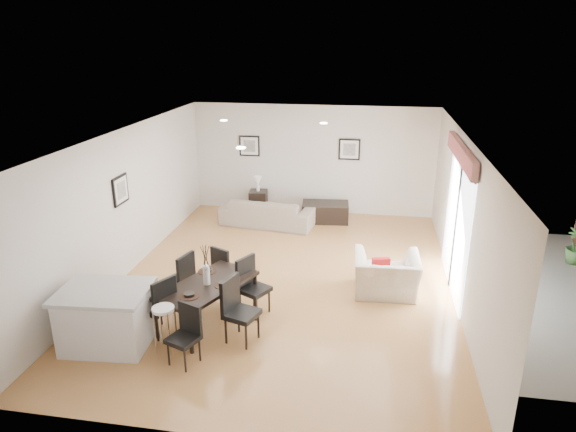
% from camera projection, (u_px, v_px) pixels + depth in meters
% --- Properties ---
extents(ground, '(8.00, 8.00, 0.00)m').
position_uv_depth(ground, '(285.00, 280.00, 9.48)').
color(ground, tan).
rests_on(ground, ground).
extents(wall_back, '(6.00, 0.04, 2.70)m').
position_uv_depth(wall_back, '(313.00, 160.00, 12.75)').
color(wall_back, beige).
rests_on(wall_back, ground).
extents(wall_front, '(6.00, 0.04, 2.70)m').
position_uv_depth(wall_front, '(219.00, 334.00, 5.32)').
color(wall_front, beige).
rests_on(wall_front, ground).
extents(wall_left, '(0.04, 8.00, 2.70)m').
position_uv_depth(wall_left, '(126.00, 202.00, 9.51)').
color(wall_left, beige).
rests_on(wall_left, ground).
extents(wall_right, '(0.04, 8.00, 2.70)m').
position_uv_depth(wall_right, '(462.00, 221.00, 8.56)').
color(wall_right, beige).
rests_on(wall_right, ground).
extents(ceiling, '(6.00, 8.00, 0.02)m').
position_uv_depth(ceiling, '(285.00, 135.00, 8.58)').
color(ceiling, white).
rests_on(ceiling, wall_back).
extents(sofa, '(2.27, 1.11, 0.64)m').
position_uv_depth(sofa, '(268.00, 212.00, 12.13)').
color(sofa, gray).
rests_on(sofa, ground).
extents(armchair, '(1.14, 1.01, 0.71)m').
position_uv_depth(armchair, '(386.00, 275.00, 8.88)').
color(armchair, silver).
rests_on(armchair, ground).
extents(dining_table, '(1.40, 1.81, 0.67)m').
position_uv_depth(dining_table, '(207.00, 288.00, 7.89)').
color(dining_table, black).
rests_on(dining_table, ground).
extents(dining_chair_wnear, '(0.58, 0.58, 0.95)m').
position_uv_depth(dining_chair_wnear, '(161.00, 303.00, 7.59)').
color(dining_chair_wnear, black).
rests_on(dining_chair_wnear, ground).
extents(dining_chair_wfar, '(0.54, 0.54, 0.97)m').
position_uv_depth(dining_chair_wfar, '(181.00, 278.00, 8.35)').
color(dining_chair_wfar, black).
rests_on(dining_chair_wfar, ground).
extents(dining_chair_enear, '(0.56, 0.56, 0.99)m').
position_uv_depth(dining_chair_enear, '(237.00, 306.00, 7.47)').
color(dining_chair_enear, black).
rests_on(dining_chair_enear, ground).
extents(dining_chair_efar, '(0.57, 0.57, 0.94)m').
position_uv_depth(dining_chair_efar, '(251.00, 282.00, 8.24)').
color(dining_chair_efar, black).
rests_on(dining_chair_efar, ground).
extents(dining_chair_head, '(0.49, 0.49, 0.85)m').
position_uv_depth(dining_chair_head, '(186.00, 331.00, 6.99)').
color(dining_chair_head, black).
rests_on(dining_chair_head, ground).
extents(dining_chair_foot, '(0.52, 0.52, 0.87)m').
position_uv_depth(dining_chair_foot, '(224.00, 267.00, 8.87)').
color(dining_chair_foot, black).
rests_on(dining_chair_foot, ground).
extents(vase, '(0.70, 1.15, 0.65)m').
position_uv_depth(vase, '(206.00, 267.00, 7.77)').
color(vase, white).
rests_on(vase, dining_table).
extents(coffee_table, '(1.17, 0.76, 0.45)m').
position_uv_depth(coffee_table, '(325.00, 212.00, 12.46)').
color(coffee_table, black).
rests_on(coffee_table, ground).
extents(side_table, '(0.47, 0.47, 0.58)m').
position_uv_depth(side_table, '(258.00, 202.00, 12.99)').
color(side_table, black).
rests_on(side_table, ground).
extents(table_lamp, '(0.19, 0.19, 0.37)m').
position_uv_depth(table_lamp, '(258.00, 182.00, 12.82)').
color(table_lamp, white).
rests_on(table_lamp, side_table).
extents(cushion, '(0.31, 0.17, 0.30)m').
position_uv_depth(cushion, '(381.00, 266.00, 8.73)').
color(cushion, '#AA1616').
rests_on(cushion, armchair).
extents(kitchen_island, '(1.34, 1.07, 0.89)m').
position_uv_depth(kitchen_island, '(107.00, 317.00, 7.37)').
color(kitchen_island, white).
rests_on(kitchen_island, ground).
extents(bar_stool, '(0.31, 0.31, 0.69)m').
position_uv_depth(bar_stool, '(163.00, 314.00, 7.19)').
color(bar_stool, white).
rests_on(bar_stool, ground).
extents(framed_print_back_left, '(0.52, 0.04, 0.52)m').
position_uv_depth(framed_print_back_left, '(249.00, 146.00, 12.88)').
color(framed_print_back_left, black).
rests_on(framed_print_back_left, wall_back).
extents(framed_print_back_right, '(0.52, 0.04, 0.52)m').
position_uv_depth(framed_print_back_right, '(349.00, 149.00, 12.48)').
color(framed_print_back_right, black).
rests_on(framed_print_back_right, wall_back).
extents(framed_print_left_wall, '(0.04, 0.52, 0.52)m').
position_uv_depth(framed_print_left_wall, '(121.00, 190.00, 9.22)').
color(framed_print_left_wall, black).
rests_on(framed_print_left_wall, wall_left).
extents(sliding_door, '(0.12, 2.70, 2.57)m').
position_uv_depth(sliding_door, '(458.00, 197.00, 8.74)').
color(sliding_door, white).
rests_on(sliding_door, wall_right).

